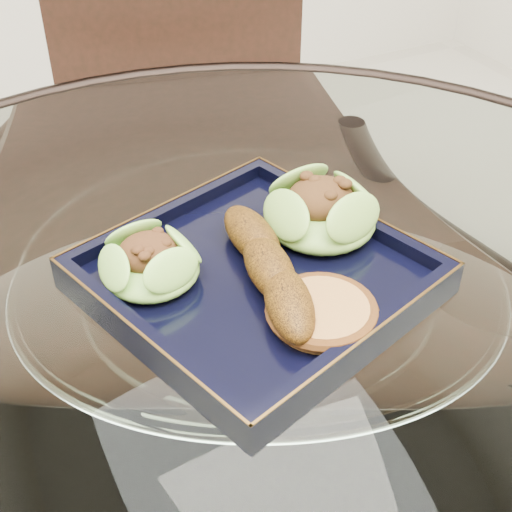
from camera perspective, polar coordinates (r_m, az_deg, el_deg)
name	(u,v)px	position (r m, az deg, el deg)	size (l,w,h in m)	color
dining_table	(258,422)	(0.78, 0.15, -13.15)	(1.13, 1.13, 0.77)	white
dining_chair	(195,196)	(1.20, -4.93, 4.82)	(0.52, 0.52, 0.98)	black
navy_plate	(256,281)	(0.67, 0.00, -2.04)	(0.27, 0.27, 0.02)	black
lettuce_wrap_left	(150,265)	(0.65, -8.46, -0.71)	(0.09, 0.09, 0.03)	#5EA32F
lettuce_wrap_right	(321,214)	(0.71, 5.23, 3.37)	(0.11, 0.11, 0.04)	#5B8C28
roasted_plantain	(269,267)	(0.64, 1.07, -0.91)	(0.19, 0.04, 0.04)	#62390A
crumb_patty	(322,313)	(0.61, 5.30, -4.56)	(0.09, 0.09, 0.02)	#A57037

